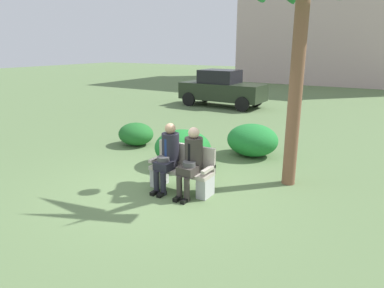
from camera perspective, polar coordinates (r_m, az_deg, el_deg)
The scene contains 9 objects.
ground_plane at distance 6.92m, azimuth -5.28°, elevation -7.44°, with size 80.00×80.00×0.00m, color #5A7447.
park_bench at distance 6.73m, azimuth -1.55°, elevation -4.47°, with size 1.27×0.44×0.90m.
seated_man_left at distance 6.67m, azimuth -4.01°, elevation -1.62°, with size 0.34×0.72×1.32m.
seated_man_right at distance 6.39m, azimuth -0.14°, elevation -2.43°, with size 0.34×0.72×1.30m.
shrub_near_bench at distance 8.97m, azimuth 9.96°, elevation 0.66°, with size 1.31×1.20×0.82m, color #207931.
shrub_mid_lawn at distance 8.10m, azimuth -1.55°, elevation -0.65°, with size 1.36×1.25×0.85m, color #1C702A.
shrub_far_lawn at distance 9.94m, azimuth -9.26°, elevation 1.65°, with size 1.02×0.94×0.64m, color #206426.
parked_car_near at distance 16.26m, azimuth 4.95°, elevation 9.17°, with size 3.93×1.76×1.68m.
building_backdrop at distance 30.38m, azimuth 24.45°, elevation 20.88°, with size 15.00×8.96×12.06m.
Camera 1 is at (3.81, -5.09, 2.74)m, focal length 32.22 mm.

